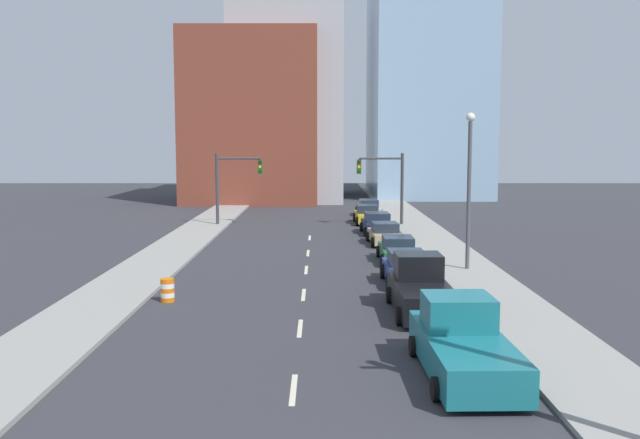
{
  "coord_description": "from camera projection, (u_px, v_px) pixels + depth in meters",
  "views": [
    {
      "loc": [
        0.7,
        -10.68,
        6.54
      ],
      "look_at": [
        0.77,
        28.57,
        2.2
      ],
      "focal_mm": 40.0,
      "sensor_mm": 36.0,
      "label": 1
    }
  ],
  "objects": [
    {
      "name": "lane_stripe_at_25m",
      "position": [
        305.0,
        270.0,
        36.26
      ],
      "size": [
        0.16,
        2.4,
        0.01
      ],
      "primitive_type": "cube",
      "color": "beige",
      "rests_on": "ground"
    },
    {
      "name": "traffic_signal_left",
      "position": [
        229.0,
        179.0,
        54.63
      ],
      "size": [
        3.61,
        0.35,
        5.6
      ],
      "color": "#38383D",
      "rests_on": "ground"
    },
    {
      "name": "sedan_navy",
      "position": [
        376.0,
        224.0,
        50.4
      ],
      "size": [
        2.29,
        4.54,
        1.5
      ],
      "rotation": [
        0.0,
        0.0,
        0.04
      ],
      "color": "#141E47",
      "rests_on": "ground"
    },
    {
      "name": "building_glass_right",
      "position": [
        425.0,
        70.0,
        85.26
      ],
      "size": [
        13.0,
        20.0,
        29.93
      ],
      "color": "#8CADC6",
      "rests_on": "ground"
    },
    {
      "name": "sedan_blue",
      "position": [
        405.0,
        269.0,
        32.68
      ],
      "size": [
        2.16,
        4.26,
        1.55
      ],
      "rotation": [
        0.0,
        0.0,
        0.02
      ],
      "color": "navy",
      "rests_on": "ground"
    },
    {
      "name": "building_office_center",
      "position": [
        287.0,
        97.0,
        81.63
      ],
      "size": [
        12.0,
        20.0,
        23.12
      ],
      "color": "#A8A8AD",
      "rests_on": "ground"
    },
    {
      "name": "traffic_barrel",
      "position": [
        166.0,
        290.0,
        29.05
      ],
      "size": [
        0.56,
        0.56,
        0.95
      ],
      "color": "orange",
      "rests_on": "ground"
    },
    {
      "name": "pickup_truck_teal",
      "position": [
        462.0,
        345.0,
        19.98
      ],
      "size": [
        2.58,
        6.13,
        2.09
      ],
      "rotation": [
        0.0,
        0.0,
        0.02
      ],
      "color": "#196B75",
      "rests_on": "ground"
    },
    {
      "name": "pickup_truck_black",
      "position": [
        419.0,
        290.0,
        27.23
      ],
      "size": [
        2.33,
        5.64,
        2.16
      ],
      "rotation": [
        0.0,
        0.0,
        0.01
      ],
      "color": "black",
      "rests_on": "ground"
    },
    {
      "name": "lane_stripe_at_8m",
      "position": [
        292.0,
        389.0,
        18.82
      ],
      "size": [
        0.16,
        2.4,
        0.01
      ],
      "primitive_type": "cube",
      "color": "beige",
      "rests_on": "ground"
    },
    {
      "name": "sedan_green",
      "position": [
        397.0,
        250.0,
        38.78
      ],
      "size": [
        2.15,
        4.75,
        1.37
      ],
      "rotation": [
        0.0,
        0.0,
        -0.01
      ],
      "color": "#1E6033",
      "rests_on": "ground"
    },
    {
      "name": "lane_stripe_at_19m",
      "position": [
        302.0,
        295.0,
        30.4
      ],
      "size": [
        0.16,
        2.4,
        0.01
      ],
      "primitive_type": "cube",
      "color": "beige",
      "rests_on": "ground"
    },
    {
      "name": "sedan_yellow",
      "position": [
        366.0,
        215.0,
        56.54
      ],
      "size": [
        2.14,
        4.61,
        1.5
      ],
      "rotation": [
        0.0,
        0.0,
        0.03
      ],
      "color": "gold",
      "rests_on": "ground"
    },
    {
      "name": "sidewalk_left",
      "position": [
        213.0,
        219.0,
        59.36
      ],
      "size": [
        3.39,
        96.67,
        0.16
      ],
      "color": "gray",
      "rests_on": "ground"
    },
    {
      "name": "sedan_silver",
      "position": [
        367.0,
        208.0,
        62.27
      ],
      "size": [
        2.15,
        4.82,
        1.45
      ],
      "rotation": [
        0.0,
        0.0,
        0.03
      ],
      "color": "#B2B2BC",
      "rests_on": "ground"
    },
    {
      "name": "sidewalk_right",
      "position": [
        407.0,
        219.0,
        59.38
      ],
      "size": [
        3.39,
        96.67,
        0.16
      ],
      "color": "gray",
      "rests_on": "ground"
    },
    {
      "name": "street_lamp",
      "position": [
        468.0,
        180.0,
        35.28
      ],
      "size": [
        0.44,
        0.44,
        7.92
      ],
      "color": "#4C4C51",
      "rests_on": "ground"
    },
    {
      "name": "lane_stripe_at_14m",
      "position": [
        299.0,
        328.0,
        24.97
      ],
      "size": [
        0.16,
        2.4,
        0.01
      ],
      "primitive_type": "cube",
      "color": "beige",
      "rests_on": "ground"
    },
    {
      "name": "building_brick_left",
      "position": [
        252.0,
        119.0,
        77.93
      ],
      "size": [
        14.0,
        16.0,
        17.9
      ],
      "color": "brown",
      "rests_on": "ground"
    },
    {
      "name": "lane_stripe_at_31m",
      "position": [
        307.0,
        253.0,
        41.71
      ],
      "size": [
        0.16,
        2.4,
        0.01
      ],
      "primitive_type": "cube",
      "color": "beige",
      "rests_on": "ground"
    },
    {
      "name": "lane_stripe_at_37m",
      "position": [
        308.0,
        238.0,
        48.24
      ],
      "size": [
        0.16,
        2.4,
        0.01
      ],
      "primitive_type": "cube",
      "color": "beige",
      "rests_on": "ground"
    },
    {
      "name": "traffic_signal_right",
      "position": [
        387.0,
        179.0,
        54.66
      ],
      "size": [
        3.61,
        0.35,
        5.6
      ],
      "color": "#38383D",
      "rests_on": "ground"
    },
    {
      "name": "sedan_tan",
      "position": [
        384.0,
        234.0,
        45.31
      ],
      "size": [
        2.22,
        4.44,
        1.38
      ],
      "rotation": [
        0.0,
        0.0,
        0.05
      ],
      "color": "tan",
      "rests_on": "ground"
    }
  ]
}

